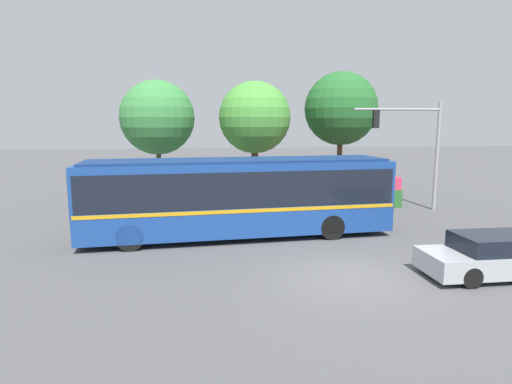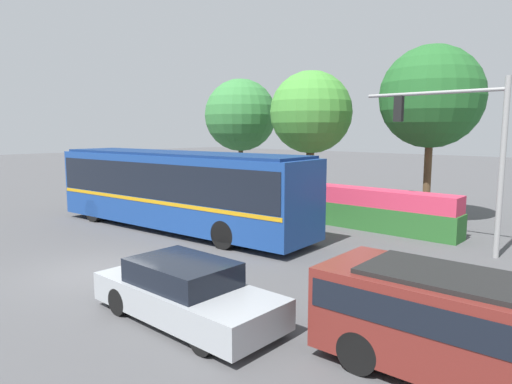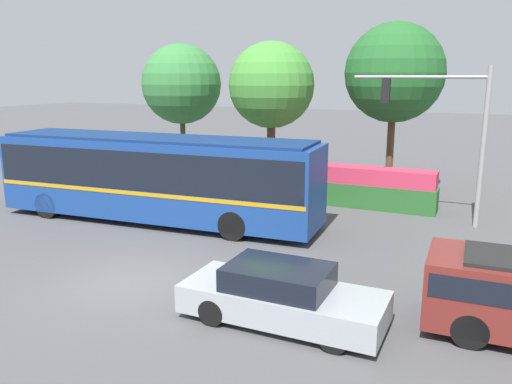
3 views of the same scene
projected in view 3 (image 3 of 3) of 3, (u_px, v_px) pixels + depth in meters
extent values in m
plane|color=#4C4C4F|center=(133.00, 281.00, 13.62)|extent=(140.00, 140.00, 0.00)
cube|color=navy|center=(156.00, 177.00, 18.92)|extent=(12.45, 3.40, 2.83)
cube|color=black|center=(156.00, 165.00, 18.82)|extent=(12.21, 3.42, 1.36)
cube|color=#C68C14|center=(157.00, 186.00, 19.00)|extent=(12.33, 3.42, 0.14)
cube|color=black|center=(26.00, 159.00, 20.99)|extent=(0.21, 2.18, 1.58)
cube|color=navy|center=(155.00, 138.00, 18.60)|extent=(11.94, 3.16, 0.10)
cylinder|color=black|center=(48.00, 205.00, 19.60)|extent=(1.02, 0.37, 1.00)
cylinder|color=black|center=(86.00, 193.00, 21.66)|extent=(1.02, 0.37, 1.00)
cylinder|color=black|center=(233.00, 226.00, 16.92)|extent=(1.02, 0.37, 1.00)
cylinder|color=black|center=(257.00, 209.00, 18.98)|extent=(1.02, 0.37, 1.00)
cube|color=#9EA3A8|center=(283.00, 302.00, 11.27)|extent=(4.50, 1.78, 0.63)
cube|color=black|center=(278.00, 277.00, 11.19)|extent=(2.25, 1.56, 0.51)
cylinder|color=black|center=(353.00, 307.00, 11.43)|extent=(0.61, 0.22, 0.61)
cylinder|color=black|center=(334.00, 338.00, 10.06)|extent=(0.61, 0.22, 0.61)
cylinder|color=black|center=(243.00, 286.00, 12.54)|extent=(0.61, 0.22, 0.61)
cylinder|color=black|center=(212.00, 312.00, 11.17)|extent=(0.61, 0.22, 0.61)
cylinder|color=black|center=(471.00, 297.00, 11.76)|extent=(0.75, 0.28, 0.74)
cylinder|color=black|center=(470.00, 330.00, 10.23)|extent=(0.75, 0.28, 0.74)
cylinder|color=gray|center=(483.00, 149.00, 17.86)|extent=(0.18, 0.18, 5.70)
cylinder|color=gray|center=(419.00, 77.00, 18.27)|extent=(4.64, 0.12, 0.12)
cube|color=black|center=(386.00, 91.00, 18.84)|extent=(0.30, 0.22, 0.90)
cylinder|color=red|center=(387.00, 82.00, 18.88)|extent=(0.18, 0.02, 0.18)
cylinder|color=yellow|center=(386.00, 91.00, 18.95)|extent=(0.18, 0.02, 0.18)
cylinder|color=green|center=(386.00, 99.00, 19.02)|extent=(0.18, 0.02, 0.18)
cube|color=#286028|center=(355.00, 194.00, 21.44)|extent=(6.61, 1.10, 0.99)
cube|color=#CC3351|center=(356.00, 175.00, 21.25)|extent=(6.47, 1.05, 0.68)
cylinder|color=brown|center=(183.00, 145.00, 27.34)|extent=(0.27, 0.27, 3.42)
sphere|color=#387F3D|center=(181.00, 84.00, 26.62)|extent=(4.13, 4.13, 4.13)
cylinder|color=brown|center=(271.00, 153.00, 24.52)|extent=(0.40, 0.40, 3.48)
sphere|color=#479338|center=(271.00, 85.00, 23.82)|extent=(4.01, 4.01, 4.01)
cylinder|color=brown|center=(390.00, 152.00, 23.34)|extent=(0.33, 0.33, 3.89)
sphere|color=#236028|center=(395.00, 73.00, 22.56)|extent=(4.38, 4.38, 4.38)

